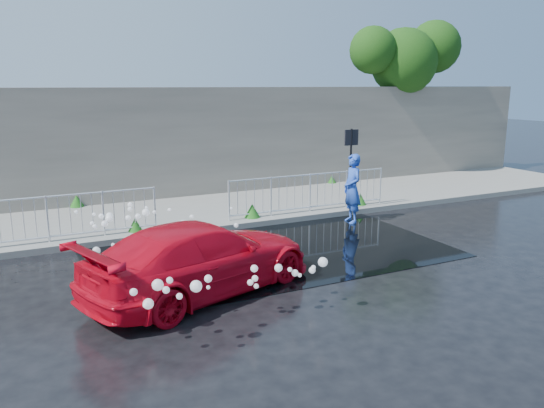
{
  "coord_description": "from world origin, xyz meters",
  "views": [
    {
      "loc": [
        -4.54,
        -9.59,
        3.74
      ],
      "look_at": [
        0.78,
        1.29,
        1.0
      ],
      "focal_mm": 35.0,
      "sensor_mm": 36.0,
      "label": 1
    }
  ],
  "objects": [
    {
      "name": "ground",
      "position": [
        0.0,
        0.0,
        0.0
      ],
      "size": [
        90.0,
        90.0,
        0.0
      ],
      "primitive_type": "plane",
      "color": "black",
      "rests_on": "ground"
    },
    {
      "name": "pavement",
      "position": [
        0.0,
        5.0,
        0.07
      ],
      "size": [
        30.0,
        4.0,
        0.15
      ],
      "primitive_type": "cube",
      "color": "slate",
      "rests_on": "ground"
    },
    {
      "name": "curb",
      "position": [
        0.0,
        3.0,
        0.08
      ],
      "size": [
        30.0,
        0.25,
        0.16
      ],
      "primitive_type": "cube",
      "color": "slate",
      "rests_on": "ground"
    },
    {
      "name": "retaining_wall",
      "position": [
        0.0,
        7.2,
        1.9
      ],
      "size": [
        30.0,
        0.6,
        3.5
      ],
      "primitive_type": "cube",
      "color": "#665F56",
      "rests_on": "pavement"
    },
    {
      "name": "puddle",
      "position": [
        0.5,
        1.0,
        0.01
      ],
      "size": [
        8.0,
        5.0,
        0.01
      ],
      "primitive_type": "cube",
      "color": "black",
      "rests_on": "ground"
    },
    {
      "name": "sign_post",
      "position": [
        4.2,
        3.1,
        1.72
      ],
      "size": [
        0.45,
        0.06,
        2.5
      ],
      "color": "black",
      "rests_on": "ground"
    },
    {
      "name": "tree",
      "position": [
        9.67,
        7.42,
        4.79
      ],
      "size": [
        4.94,
        2.61,
        6.25
      ],
      "color": "#332114",
      "rests_on": "ground"
    },
    {
      "name": "railing_left",
      "position": [
        -4.0,
        3.35,
        0.74
      ],
      "size": [
        5.05,
        0.05,
        1.1
      ],
      "color": "silver",
      "rests_on": "pavement"
    },
    {
      "name": "railing_right",
      "position": [
        3.0,
        3.35,
        0.74
      ],
      "size": [
        5.05,
        0.05,
        1.1
      ],
      "color": "silver",
      "rests_on": "pavement"
    },
    {
      "name": "weeds",
      "position": [
        -0.18,
        4.44,
        0.32
      ],
      "size": [
        12.17,
        3.93,
        0.38
      ],
      "color": "#205216",
      "rests_on": "pavement"
    },
    {
      "name": "water_spray",
      "position": [
        -2.02,
        -0.06,
        0.72
      ],
      "size": [
        3.56,
        5.8,
        0.97
      ],
      "color": "white",
      "rests_on": "ground"
    },
    {
      "name": "red_car",
      "position": [
        -1.67,
        -0.77,
        0.66
      ],
      "size": [
        4.87,
        3.25,
        1.31
      ],
      "primitive_type": "imported",
      "rotation": [
        0.0,
        0.0,
        1.91
      ],
      "color": "red",
      "rests_on": "ground"
    },
    {
      "name": "person",
      "position": [
        3.68,
        2.23,
        0.95
      ],
      "size": [
        0.56,
        0.76,
        1.9
      ],
      "primitive_type": "imported",
      "rotation": [
        0.0,
        0.0,
        -1.73
      ],
      "color": "blue",
      "rests_on": "ground"
    }
  ]
}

